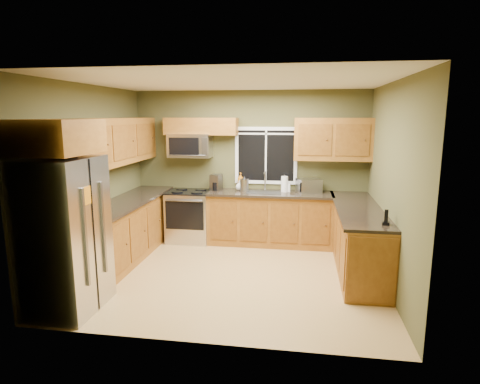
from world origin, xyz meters
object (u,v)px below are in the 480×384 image
(kettle, at_px, (244,184))
(toaster_oven, at_px, (309,186))
(soap_bottle_b, at_px, (287,186))
(microwave, at_px, (190,146))
(cordless_phone, at_px, (386,220))
(range, at_px, (190,216))
(paper_towel_roll, at_px, (284,184))
(coffee_maker, at_px, (216,183))
(refrigerator, at_px, (65,235))
(soap_bottle_c, at_px, (240,185))
(soap_bottle_a, at_px, (241,181))

(kettle, bearing_deg, toaster_oven, 3.37)
(toaster_oven, distance_m, soap_bottle_b, 0.38)
(microwave, bearing_deg, cordless_phone, -33.58)
(range, relative_size, paper_towel_roll, 3.10)
(range, xyz_separation_m, paper_towel_roll, (1.70, 0.10, 0.61))
(coffee_maker, relative_size, cordless_phone, 1.49)
(microwave, bearing_deg, paper_towel_roll, -1.09)
(range, xyz_separation_m, cordless_phone, (3.03, -1.88, 0.53))
(paper_towel_roll, bearing_deg, kettle, -174.01)
(refrigerator, xyz_separation_m, coffee_maker, (1.17, 2.86, 0.17))
(soap_bottle_c, distance_m, cordless_phone, 2.93)
(cordless_phone, bearing_deg, soap_bottle_b, 122.45)
(coffee_maker, height_order, soap_bottle_a, soap_bottle_a)
(kettle, height_order, paper_towel_roll, paper_towel_roll)
(range, relative_size, coffee_maker, 3.30)
(range, distance_m, kettle, 1.16)
(coffee_maker, bearing_deg, toaster_oven, 0.33)
(toaster_oven, relative_size, paper_towel_roll, 1.55)
(microwave, xyz_separation_m, coffee_maker, (0.48, -0.05, -0.66))
(kettle, bearing_deg, soap_bottle_c, 133.69)
(paper_towel_roll, bearing_deg, soap_bottle_c, 177.74)
(coffee_maker, relative_size, kettle, 1.04)
(toaster_oven, height_order, soap_bottle_b, toaster_oven)
(refrigerator, height_order, coffee_maker, refrigerator)
(refrigerator, distance_m, coffee_maker, 3.09)
(kettle, height_order, soap_bottle_b, kettle)
(microwave, bearing_deg, soap_bottle_a, 5.97)
(refrigerator, relative_size, kettle, 6.59)
(range, distance_m, cordless_phone, 3.60)
(soap_bottle_a, bearing_deg, paper_towel_roll, -9.00)
(range, relative_size, kettle, 3.43)
(soap_bottle_a, bearing_deg, cordless_phone, -44.69)
(coffee_maker, relative_size, soap_bottle_b, 1.41)
(paper_towel_roll, relative_size, soap_bottle_b, 1.50)
(refrigerator, xyz_separation_m, range, (0.69, 2.77, -0.43))
(coffee_maker, bearing_deg, soap_bottle_c, 6.55)
(toaster_oven, height_order, cordless_phone, toaster_oven)
(kettle, xyz_separation_m, paper_towel_roll, (0.70, 0.07, 0.01))
(toaster_oven, bearing_deg, refrigerator, -134.45)
(soap_bottle_c, bearing_deg, toaster_oven, -1.82)
(refrigerator, relative_size, paper_towel_roll, 5.95)
(paper_towel_roll, bearing_deg, range, -176.51)
(kettle, bearing_deg, soap_bottle_b, 8.12)
(kettle, height_order, soap_bottle_c, kettle)
(range, bearing_deg, refrigerator, -103.97)
(paper_towel_roll, distance_m, soap_bottle_c, 0.80)
(toaster_oven, xyz_separation_m, kettle, (-1.12, -0.07, 0.00))
(kettle, xyz_separation_m, soap_bottle_c, (-0.10, 0.10, -0.04))
(refrigerator, bearing_deg, soap_bottle_b, 50.00)
(kettle, distance_m, soap_bottle_c, 0.15)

